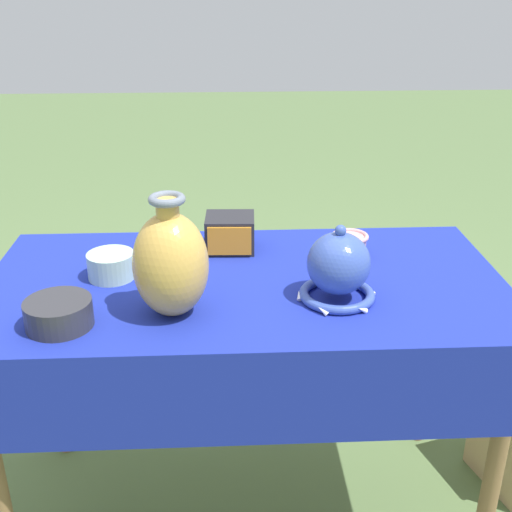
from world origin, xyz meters
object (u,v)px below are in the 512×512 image
at_px(vase_tall_bulbous, 171,263).
at_px(pot_squat_charcoal, 59,313).
at_px(vase_dome_bell, 338,269).
at_px(mosaic_tile_box, 230,233).
at_px(pot_squat_celadon, 111,265).
at_px(cup_wide_rose, 349,244).

height_order(vase_tall_bulbous, pot_squat_charcoal, vase_tall_bulbous).
height_order(vase_dome_bell, pot_squat_charcoal, vase_dome_bell).
distance_m(vase_dome_bell, mosaic_tile_box, 0.39).
bearing_deg(pot_squat_charcoal, pot_squat_celadon, 72.47).
distance_m(mosaic_tile_box, cup_wide_rose, 0.32).
xyz_separation_m(cup_wide_rose, pot_squat_charcoal, (-0.69, -0.33, -0.01)).
bearing_deg(cup_wide_rose, vase_dome_bell, -106.82).
bearing_deg(vase_tall_bulbous, pot_squat_celadon, 130.91).
distance_m(vase_dome_bell, pot_squat_charcoal, 0.62).
bearing_deg(cup_wide_rose, pot_squat_charcoal, -154.16).
bearing_deg(pot_squat_celadon, vase_tall_bulbous, -49.09).
bearing_deg(mosaic_tile_box, vase_tall_bulbous, -108.07).
relative_size(vase_dome_bell, mosaic_tile_box, 1.39).
xyz_separation_m(mosaic_tile_box, cup_wide_rose, (0.32, -0.07, -0.01)).
height_order(vase_dome_bell, mosaic_tile_box, vase_dome_bell).
relative_size(vase_tall_bulbous, pot_squat_celadon, 2.38).
xyz_separation_m(vase_tall_bulbous, pot_squat_celadon, (-0.16, 0.19, -0.09)).
relative_size(vase_dome_bell, pot_squat_celadon, 1.62).
bearing_deg(vase_dome_bell, pot_squat_charcoal, -171.23).
distance_m(cup_wide_rose, pot_squat_charcoal, 0.76).
height_order(mosaic_tile_box, pot_squat_charcoal, mosaic_tile_box).
distance_m(mosaic_tile_box, pot_squat_celadon, 0.34).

